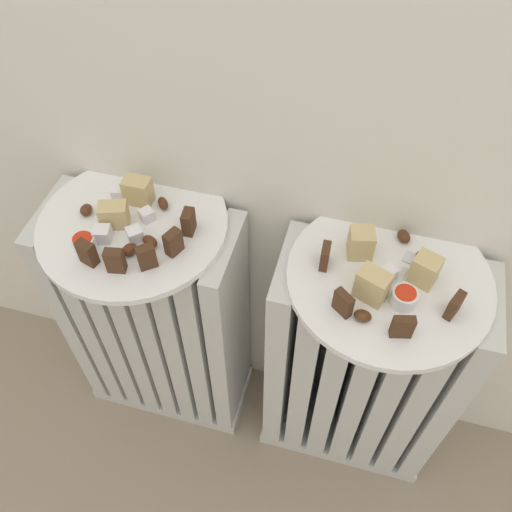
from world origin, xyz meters
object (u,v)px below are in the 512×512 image
plate_right (389,279)px  jam_bowl_left (83,242)px  radiator_left (159,323)px  radiator_right (359,371)px  fork (403,273)px  plate_left (133,224)px  jam_bowl_right (404,297)px

plate_right → jam_bowl_left: (-0.47, -0.07, 0.02)m
radiator_left → radiator_right: (0.42, 0.00, -0.00)m
radiator_right → jam_bowl_left: bearing=-171.8°
plate_right → fork: size_ratio=2.94×
radiator_left → fork: 0.53m
jam_bowl_left → plate_right: bearing=8.2°
plate_left → plate_right: bearing=0.0°
radiator_left → plate_right: (0.42, 0.00, 0.30)m
plate_right → fork: fork is taller
jam_bowl_right → radiator_left: bearing=174.3°
radiator_right → jam_bowl_left: (-0.47, -0.07, 0.32)m
jam_bowl_left → fork: 0.49m
radiator_right → plate_right: bearing=0.0°
radiator_left → fork: fork is taller
plate_right → jam_bowl_left: size_ratio=8.36×
radiator_right → fork: bearing=28.2°
radiator_right → plate_left: size_ratio=1.90×
radiator_left → plate_right: plate_right is taller
radiator_left → jam_bowl_left: bearing=-126.8°
jam_bowl_left → fork: jam_bowl_left is taller
jam_bowl_left → jam_bowl_right: size_ratio=1.00×
radiator_left → radiator_right: 0.42m
jam_bowl_right → plate_right: bearing=116.8°
jam_bowl_left → jam_bowl_right: jam_bowl_right is taller
fork → radiator_left: bearing=-178.8°
jam_bowl_right → fork: jam_bowl_right is taller
radiator_left → jam_bowl_right: 0.55m
plate_left → fork: size_ratio=2.94×
plate_left → fork: fork is taller
fork → jam_bowl_right: bearing=-85.3°
jam_bowl_right → radiator_right: bearing=116.8°
radiator_left → fork: (0.43, 0.01, 0.31)m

